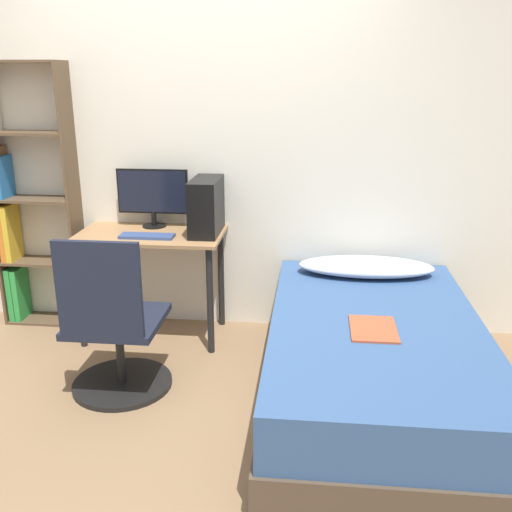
{
  "coord_description": "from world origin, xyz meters",
  "views": [
    {
      "loc": [
        0.76,
        -2.55,
        1.78
      ],
      "look_at": [
        0.43,
        0.63,
        0.75
      ],
      "focal_mm": 40.0,
      "sensor_mm": 36.0,
      "label": 1
    }
  ],
  "objects_px": {
    "bed": "(373,362)",
    "pc_tower": "(206,206)",
    "monitor": "(153,195)",
    "office_chair": "(115,336)",
    "bookshelf": "(24,210)",
    "keyboard": "(147,236)"
  },
  "relations": [
    {
      "from": "bookshelf",
      "to": "office_chair",
      "type": "distance_m",
      "value": 1.42
    },
    {
      "from": "office_chair",
      "to": "monitor",
      "type": "distance_m",
      "value": 1.13
    },
    {
      "from": "office_chair",
      "to": "monitor",
      "type": "bearing_deg",
      "value": 90.54
    },
    {
      "from": "bookshelf",
      "to": "bed",
      "type": "height_order",
      "value": "bookshelf"
    },
    {
      "from": "bed",
      "to": "pc_tower",
      "type": "distance_m",
      "value": 1.49
    },
    {
      "from": "pc_tower",
      "to": "bookshelf",
      "type": "bearing_deg",
      "value": 175.24
    },
    {
      "from": "bookshelf",
      "to": "monitor",
      "type": "xyz_separation_m",
      "value": [
        0.94,
        0.02,
        0.13
      ]
    },
    {
      "from": "monitor",
      "to": "bookshelf",
      "type": "bearing_deg",
      "value": -179.05
    },
    {
      "from": "office_chair",
      "to": "keyboard",
      "type": "bearing_deg",
      "value": 88.32
    },
    {
      "from": "keyboard",
      "to": "pc_tower",
      "type": "distance_m",
      "value": 0.44
    },
    {
      "from": "office_chair",
      "to": "keyboard",
      "type": "height_order",
      "value": "office_chair"
    },
    {
      "from": "bed",
      "to": "pc_tower",
      "type": "bearing_deg",
      "value": 144.13
    },
    {
      "from": "bookshelf",
      "to": "keyboard",
      "type": "relative_size",
      "value": 5.23
    },
    {
      "from": "monitor",
      "to": "pc_tower",
      "type": "relative_size",
      "value": 1.21
    },
    {
      "from": "bed",
      "to": "monitor",
      "type": "bearing_deg",
      "value": 148.46
    },
    {
      "from": "pc_tower",
      "to": "monitor",
      "type": "bearing_deg",
      "value": 162.26
    },
    {
      "from": "bookshelf",
      "to": "bed",
      "type": "relative_size",
      "value": 0.93
    },
    {
      "from": "office_chair",
      "to": "bookshelf",
      "type": "bearing_deg",
      "value": 135.68
    },
    {
      "from": "office_chair",
      "to": "bed",
      "type": "height_order",
      "value": "office_chair"
    },
    {
      "from": "bookshelf",
      "to": "monitor",
      "type": "height_order",
      "value": "bookshelf"
    },
    {
      "from": "bookshelf",
      "to": "keyboard",
      "type": "bearing_deg",
      "value": -15.42
    },
    {
      "from": "bookshelf",
      "to": "office_chair",
      "type": "relative_size",
      "value": 1.92
    }
  ]
}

